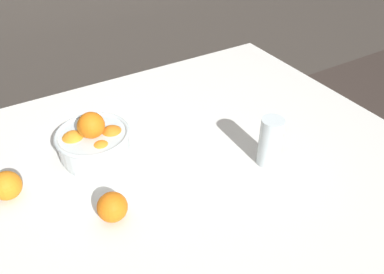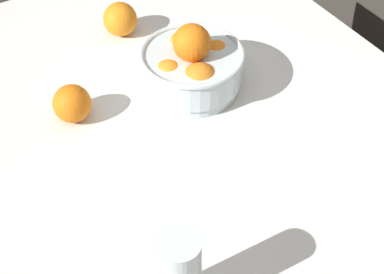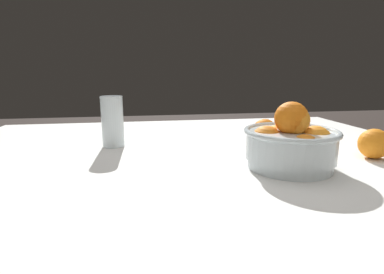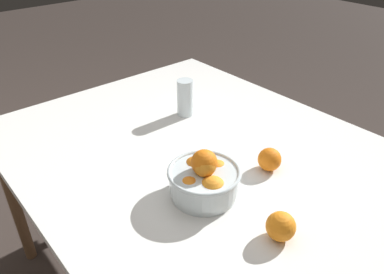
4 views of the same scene
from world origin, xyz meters
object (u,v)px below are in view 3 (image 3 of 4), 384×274
object	(u,v)px
orange_loose_near_bowl	(374,144)
orange_loose_front	(265,131)
fruit_bowl	(291,143)
juice_glass	(113,124)

from	to	relation	value
orange_loose_near_bowl	orange_loose_front	xyz separation A→B (m)	(0.21, -0.21, -0.00)
orange_loose_near_bowl	orange_loose_front	distance (m)	0.30
orange_loose_front	fruit_bowl	bearing A→B (deg)	80.56
fruit_bowl	orange_loose_front	xyz separation A→B (m)	(-0.04, -0.25, -0.02)
orange_loose_front	juice_glass	bearing A→B (deg)	-3.86
juice_glass	orange_loose_near_bowl	world-z (taller)	juice_glass
juice_glass	orange_loose_near_bowl	size ratio (longest dim) A/B	1.95
fruit_bowl	orange_loose_near_bowl	size ratio (longest dim) A/B	2.78
juice_glass	orange_loose_front	size ratio (longest dim) A/B	1.98
fruit_bowl	orange_loose_front	size ratio (longest dim) A/B	2.83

